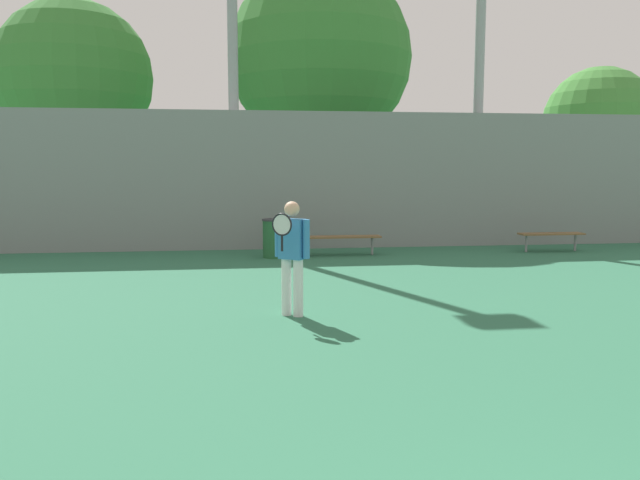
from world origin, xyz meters
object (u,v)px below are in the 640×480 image
light_pole_far_right (480,47)px  bench_courtside_far (551,235)px  tree_green_broad (75,78)px  tree_dark_dense (599,122)px  bench_courtside_near (341,238)px  tree_green_tall (320,58)px  tennis_player (292,252)px  light_pole_near_left (232,17)px  trash_bin (275,238)px

light_pole_far_right → bench_courtside_far: bearing=-64.6°
light_pole_far_right → tree_green_broad: bearing=156.2°
bench_courtside_far → tree_dark_dense: 11.34m
bench_courtside_near → bench_courtside_far: (5.34, 0.00, -0.00)m
bench_courtside_far → tree_green_broad: 15.87m
tree_green_tall → tennis_player: bearing=-99.2°
light_pole_near_left → tree_green_broad: bearing=134.0°
tree_green_broad → tree_dark_dense: size_ratio=1.27×
light_pole_near_left → tree_green_broad: 7.66m
tennis_player → light_pole_far_right: bearing=88.6°
bench_courtside_near → light_pole_near_left: light_pole_near_left is taller
bench_courtside_far → light_pole_far_right: 5.59m
bench_courtside_near → light_pole_far_right: size_ratio=0.21×
tennis_player → light_pole_near_left: light_pole_near_left is taller
bench_courtside_far → tree_green_tall: (-4.96, 6.76, 5.34)m
bench_courtside_far → tree_green_tall: bearing=126.3°
light_pole_near_left → bench_courtside_near: bearing=-40.4°
trash_bin → light_pole_far_right: bearing=22.9°
bench_courtside_far → trash_bin: bearing=-178.7°
bench_courtside_far → tennis_player: bearing=-139.6°
bench_courtside_near → tree_dark_dense: 15.02m
bench_courtside_near → tree_dark_dense: bearing=36.5°
tree_green_broad → tree_dark_dense: tree_green_broad is taller
light_pole_near_left → tree_green_tall: light_pole_near_left is taller
bench_courtside_far → light_pole_near_left: (-7.84, 2.13, 5.52)m
bench_courtside_near → light_pole_near_left: 6.42m
bench_courtside_near → tennis_player: bearing=-105.7°
bench_courtside_far → tree_dark_dense: tree_dark_dense is taller
bench_courtside_far → tree_dark_dense: (6.40, 8.70, 3.46)m
bench_courtside_far → tree_green_tall: tree_green_tall is taller
light_pole_near_left → light_pole_far_right: 6.77m
tree_green_broad → trash_bin: bearing=-51.3°
light_pole_near_left → trash_bin: bearing=-67.8°
tree_green_broad → tree_green_tall: bearing=-5.9°
tennis_player → trash_bin: 5.85m
bench_courtside_far → trash_bin: size_ratio=1.80×
tennis_player → bench_courtside_near: (1.68, 5.98, -0.49)m
bench_courtside_near → tree_green_broad: bearing=135.7°
bench_courtside_near → trash_bin: 1.58m
tree_green_broad → tree_dark_dense: (19.53, 1.09, -1.19)m
light_pole_far_right → tree_green_tall: bearing=131.0°
light_pole_near_left → light_pole_far_right: light_pole_near_left is taller
light_pole_far_right → tree_dark_dense: (7.50, 6.39, -1.51)m
tennis_player → bench_courtside_near: bearing=108.5°
tennis_player → tree_dark_dense: (13.43, 14.68, 2.97)m
tree_green_tall → tree_green_broad: bearing=174.1°
bench_courtside_near → tree_green_tall: size_ratio=0.22×
light_pole_near_left → bench_courtside_far: bearing=-15.2°
tennis_player → trash_bin: (0.12, 5.83, -0.46)m
light_pole_far_right → tree_dark_dense: size_ratio=1.55×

